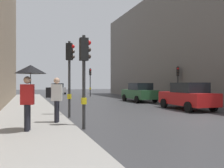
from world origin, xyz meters
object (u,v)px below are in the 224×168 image
Objects in this scene: traffic_light_near_right at (70,65)px; pedestrian_with_black_backpack at (56,97)px; traffic_light_mid_street at (178,77)px; car_green_estate at (139,92)px; traffic_light_far_median at (90,77)px; car_red_sedan at (188,96)px; pedestrian_with_umbrella at (30,79)px; car_silver_hatchback at (58,89)px; traffic_light_near_left at (84,64)px.

traffic_light_near_right is 2.73m from pedestrian_with_black_backpack.
traffic_light_mid_street reaches higher than car_green_estate.
car_green_estate is at bearing 43.82° from traffic_light_near_right.
traffic_light_near_right reaches higher than car_green_estate.
traffic_light_near_right is at bearing -108.34° from traffic_light_far_median.
pedestrian_with_umbrella reaches higher than car_red_sedan.
car_red_sedan is at bearing -121.56° from traffic_light_mid_street.
traffic_light_mid_street reaches higher than car_red_sedan.
traffic_light_near_right is 0.88× the size of car_silver_hatchback.
pedestrian_with_black_backpack is (-8.74, -2.82, 0.29)m from car_red_sedan.
traffic_light_far_median is 16.87m from car_red_sedan.
pedestrian_with_umbrella is at bearing -168.57° from traffic_light_near_left.
car_silver_hatchback is at bearing 81.27° from pedestrian_with_umbrella.
car_red_sedan is (-0.04, -6.81, 0.00)m from car_green_estate.
pedestrian_with_black_backpack is (-3.60, -28.47, 0.29)m from car_silver_hatchback.
traffic_light_far_median is 0.89× the size of car_green_estate.
car_red_sedan is 10.62m from pedestrian_with_umbrella.
traffic_light_near_left is 1.63× the size of pedestrian_with_umbrella.
pedestrian_with_black_backpack is (-0.94, 0.96, -1.24)m from traffic_light_near_left.
traffic_light_far_median is at bearing 101.94° from car_green_estate.
car_red_sedan is (7.80, 3.78, -1.53)m from traffic_light_near_left.
traffic_light_near_right is at bearing -136.18° from car_green_estate.
car_green_estate is at bearing -78.06° from traffic_light_far_median.
car_green_estate and car_red_sedan have the same top height.
traffic_light_near_left is 14.41m from traffic_light_mid_street.
traffic_light_far_median is 10.21m from car_green_estate.
traffic_light_near_right reaches higher than traffic_light_far_median.
traffic_light_mid_street is at bearing 58.44° from car_red_sedan.
traffic_light_far_median is 1.12× the size of traffic_light_mid_street.
traffic_light_near_right reaches higher than car_red_sedan.
car_red_sedan is at bearing 5.23° from traffic_light_near_right.
car_green_estate is at bearing 53.50° from traffic_light_near_left.
car_red_sedan is 2.00× the size of pedestrian_with_umbrella.
traffic_light_near_right is 8.03m from car_red_sedan.
car_silver_hatchback is (-8.45, 20.26, -1.43)m from traffic_light_mid_street.
pedestrian_with_umbrella is (-13.03, -9.56, -0.47)m from traffic_light_mid_street.
pedestrian_with_black_backpack reaches higher than car_green_estate.
traffic_light_far_median is 0.98× the size of traffic_light_near_right.
pedestrian_with_black_backpack is (-0.93, -2.11, -1.47)m from traffic_light_near_right.
pedestrian_with_umbrella is (-7.68, -20.83, -0.75)m from traffic_light_far_median.
car_silver_hatchback is at bearing 105.38° from car_green_estate.
pedestrian_with_umbrella is (-1.92, -3.46, -0.79)m from traffic_light_near_right.
traffic_light_mid_street is 16.17m from pedestrian_with_umbrella.
pedestrian_with_umbrella is at bearing -110.23° from traffic_light_far_median.
pedestrian_with_black_backpack is (-8.78, -9.64, 0.29)m from car_green_estate.
traffic_light_near_left is at bearing -126.50° from car_green_estate.
traffic_light_near_left reaches higher than pedestrian_with_black_backpack.
car_green_estate is 13.04m from pedestrian_with_black_backpack.
pedestrian_with_umbrella is at bearing -156.78° from car_red_sedan.
traffic_light_far_median is 22.22m from pedestrian_with_umbrella.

